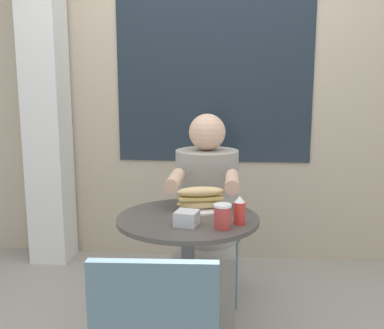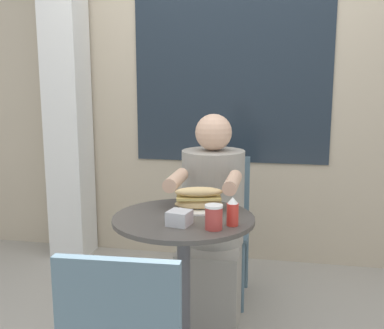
% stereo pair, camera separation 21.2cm
% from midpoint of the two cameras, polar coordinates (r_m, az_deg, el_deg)
% --- Properties ---
extents(storefront_wall, '(8.00, 0.09, 2.80)m').
position_cam_midpoint_polar(storefront_wall, '(3.35, 0.31, 11.64)').
color(storefront_wall, '#B7A88E').
rests_on(storefront_wall, ground_plane).
extents(lattice_pillar, '(0.27, 0.27, 2.40)m').
position_cam_midpoint_polar(lattice_pillar, '(3.47, -19.75, 7.63)').
color(lattice_pillar, silver).
rests_on(lattice_pillar, ground_plane).
extents(cafe_table, '(0.63, 0.63, 0.75)m').
position_cam_midpoint_polar(cafe_table, '(2.06, -3.54, -12.24)').
color(cafe_table, '#47423D').
rests_on(cafe_table, ground_plane).
extents(diner_chair, '(0.38, 0.38, 0.87)m').
position_cam_midpoint_polar(diner_chair, '(2.85, 0.12, -6.09)').
color(diner_chair, slate).
rests_on(diner_chair, ground_plane).
extents(seated_diner, '(0.35, 0.62, 1.16)m').
position_cam_midpoint_polar(seated_diner, '(2.53, -0.61, -8.69)').
color(seated_diner, gray).
rests_on(seated_diner, ground_plane).
extents(sandwich_on_plate, '(0.23, 0.19, 0.11)m').
position_cam_midpoint_polar(sandwich_on_plate, '(2.07, -1.85, -4.48)').
color(sandwich_on_plate, white).
rests_on(sandwich_on_plate, cafe_table).
extents(drink_cup, '(0.07, 0.07, 0.10)m').
position_cam_midpoint_polar(drink_cup, '(1.81, 0.55, -6.63)').
color(drink_cup, '#B73D38').
rests_on(drink_cup, cafe_table).
extents(napkin_box, '(0.11, 0.11, 0.06)m').
position_cam_midpoint_polar(napkin_box, '(1.87, -3.95, -6.86)').
color(napkin_box, silver).
rests_on(napkin_box, cafe_table).
extents(condiment_bottle, '(0.05, 0.05, 0.12)m').
position_cam_midpoint_polar(condiment_bottle, '(1.87, 2.83, -5.91)').
color(condiment_bottle, red).
rests_on(condiment_bottle, cafe_table).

